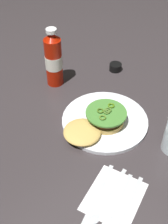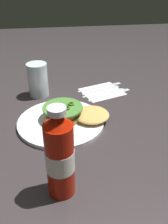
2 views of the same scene
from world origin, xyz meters
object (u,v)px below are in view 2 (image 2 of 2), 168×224
water_glass (38,80)px  steak_knife (103,86)px  burger_sandwich (74,113)px  butter_knife (113,93)px  dinner_plate (61,122)px  fork_utensil (104,89)px  ketchup_bottle (60,157)px  spoon_utensil (110,91)px  napkin (102,91)px

water_glass → steak_knife: bearing=7.5°
burger_sandwich → butter_knife: burger_sandwich is taller
dinner_plate → burger_sandwich: burger_sandwich is taller
fork_utensil → steak_knife: size_ratio=0.85×
fork_utensil → butter_knife: bearing=-63.5°
fork_utensil → ketchup_bottle: bearing=-112.5°
dinner_plate → ketchup_bottle: bearing=-93.3°
ketchup_bottle → steak_knife: ketchup_bottle is taller
water_glass → spoon_utensil: (0.30, -0.02, -0.06)m
fork_utensil → water_glass: bearing=-178.3°
fork_utensil → steak_knife: bearing=91.5°
dinner_plate → ketchup_bottle: 0.31m
spoon_utensil → steak_knife: bearing=111.8°
burger_sandwich → water_glass: size_ratio=1.67×
butter_knife → spoon_utensil: same height
water_glass → spoon_utensil: bearing=-3.2°
butter_knife → napkin: bearing=141.6°
water_glass → napkin: 0.28m
dinner_plate → napkin: 0.29m
steak_knife → spoon_utensil: bearing=-68.2°
water_glass → napkin: bearing=-2.4°
spoon_utensil → fork_utensil: same height
napkin → fork_utensil: size_ratio=0.94×
dinner_plate → water_glass: water_glass is taller
ketchup_bottle → steak_knife: (0.22, 0.56, -0.10)m
napkin → steak_knife: 0.05m
water_glass → fork_utensil: (0.28, 0.01, -0.06)m
dinner_plate → fork_utensil: 0.31m
dinner_plate → fork_utensil: bearing=49.5°
dinner_plate → burger_sandwich: size_ratio=1.30×
dinner_plate → napkin: (0.19, 0.22, -0.01)m
water_glass → spoon_utensil: water_glass is taller
dinner_plate → steak_knife: dinner_plate is taller
dinner_plate → butter_knife: 0.30m
napkin → burger_sandwich: bearing=-124.4°
burger_sandwich → fork_utensil: 0.28m
steak_knife → ketchup_bottle: bearing=-111.4°
water_glass → butter_knife: bearing=-7.7°
butter_knife → burger_sandwich: bearing=-135.1°
steak_knife → butter_knife: bearing=-72.0°
butter_knife → steak_knife: 0.08m
water_glass → spoon_utensil: size_ratio=0.70×
dinner_plate → ketchup_bottle: ketchup_bottle is taller
dinner_plate → burger_sandwich: 0.05m
burger_sandwich → steak_knife: burger_sandwich is taller
ketchup_bottle → butter_knife: bearing=63.1°
burger_sandwich → ketchup_bottle: ketchup_bottle is taller
dinner_plate → steak_knife: (0.20, 0.27, -0.00)m
dinner_plate → water_glass: (-0.08, 0.23, 0.06)m
napkin → fork_utensil: (0.01, 0.02, 0.00)m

